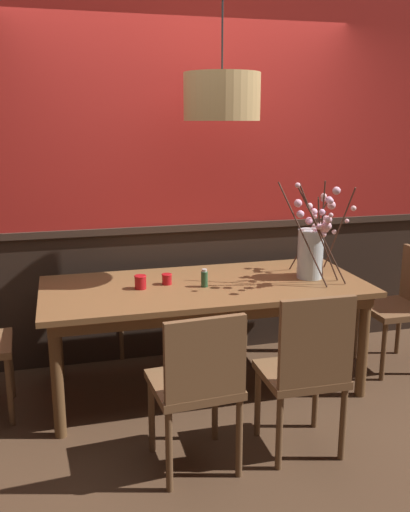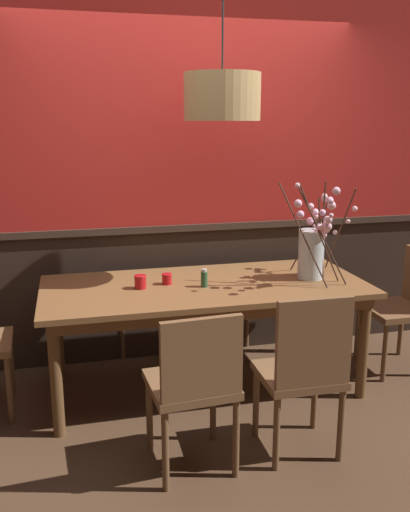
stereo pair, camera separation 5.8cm
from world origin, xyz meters
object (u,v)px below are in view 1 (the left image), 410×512
Objects in this scene: candle_holder_nearer_center at (140,282)px; condiment_bottle at (204,278)px; chair_near_side_right at (307,367)px; chair_far_side_right at (216,278)px; vase_with_blossoms at (312,248)px; dining_table at (205,295)px; chair_far_side_left at (139,285)px; candle_holder_nearer_edge at (167,279)px; chair_head_east_end at (403,301)px; pendant_lamp at (222,97)px; chair_near_side_left at (198,381)px.

candle_holder_nearer_center is 0.41m from condiment_bottle.
chair_near_side_right is 1.03× the size of chair_far_side_right.
chair_near_side_right is 1.05m from vase_with_blossoms.
chair_far_side_right is 1.19m from candle_holder_nearer_center.
chair_far_side_left is at bearing 110.45° from dining_table.
vase_with_blossoms is 9.59× the size of candle_holder_nearer_edge.
chair_far_side_right is (-1.18, 0.90, 0.02)m from chair_head_east_end.
chair_near_side_right reaches higher than dining_table.
pendant_lamp is at bearing -103.70° from chair_far_side_right.
condiment_bottle is 1.16m from pendant_lamp.
condiment_bottle reaches higher than dining_table.
condiment_bottle reaches higher than candle_holder_nearer_center.
candle_holder_nearer_edge is (0.18, 0.05, -0.01)m from candle_holder_nearer_center.
condiment_bottle is (-0.76, -0.01, -0.15)m from vase_with_blossoms.
chair_near_side_left reaches higher than candle_holder_nearer_edge.
chair_near_side_right is 0.60m from chair_near_side_left.
vase_with_blossoms is at bearing -11.27° from pendant_lamp.
chair_head_east_end is at bearing -0.75° from candle_holder_nearer_center.
chair_head_east_end is 1.55m from condiment_bottle.
dining_table is at bearing -69.55° from chair_far_side_left.
chair_head_east_end is 1.95m from candle_holder_nearer_center.
candle_holder_nearer_center reaches higher than candle_holder_nearer_edge.
chair_far_side_left is 1.00× the size of chair_near_side_left.
vase_with_blossoms is 7.76× the size of candle_holder_nearer_center.
condiment_bottle is (0.26, 0.84, 0.29)m from chair_near_side_left.
vase_with_blossoms is at bearing -3.93° from dining_table.
chair_near_side_right reaches higher than chair_far_side_left.
dining_table is 29.69× the size of candle_holder_nearer_edge.
chair_head_east_end is 0.83× the size of pendant_lamp.
chair_near_side_right is at bearing -143.27° from chair_head_east_end.
chair_far_side_right is 10.32× the size of candle_holder_nearer_center.
chair_near_side_left is at bearing -91.84° from candle_holder_nearer_edge.
chair_far_side_left is 0.84× the size of pendant_lamp.
condiment_bottle is at bearing -8.45° from candle_holder_nearer_center.
pendant_lamp is (0.37, 0.02, 1.16)m from candle_holder_nearer_edge.
chair_head_east_end is 1.99m from pendant_lamp.
chair_far_side_right reaches higher than condiment_bottle.
dining_table is 3.10× the size of vase_with_blossoms.
dining_table is at bearing 176.07° from vase_with_blossoms.
chair_head_east_end is at bearing 1.33° from condiment_bottle.
chair_far_side_left is at bearing 108.04° from condiment_bottle.
pendant_lamp reaches higher than dining_table.
chair_head_east_end is at bearing -4.06° from pendant_lamp.
chair_near_side_left is 7.48× the size of condiment_bottle.
chair_near_side_right is at bearing -68.01° from condiment_bottle.
pendant_lamp reaches higher than chair_far_side_left.
chair_far_side_right is (0.64, 0.02, 0.01)m from chair_far_side_left.
candle_holder_nearer_edge is at bearing 177.37° from chair_head_east_end.
dining_table is 0.15m from condiment_bottle.
dining_table is 2.38× the size of chair_near_side_left.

